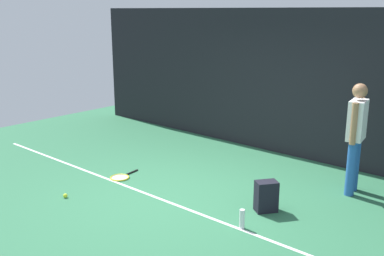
% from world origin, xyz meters
% --- Properties ---
extents(ground_plane, '(12.00, 12.00, 0.00)m').
position_xyz_m(ground_plane, '(0.00, 0.00, 0.00)').
color(ground_plane, '#2D6B47').
extents(back_fence, '(10.00, 0.10, 2.78)m').
position_xyz_m(back_fence, '(0.00, 3.00, 1.39)').
color(back_fence, black).
rests_on(back_fence, ground).
extents(court_line, '(9.00, 0.05, 0.00)m').
position_xyz_m(court_line, '(0.00, -0.19, 0.00)').
color(court_line, white).
rests_on(court_line, ground).
extents(tennis_player, '(0.29, 0.52, 1.70)m').
position_xyz_m(tennis_player, '(1.92, 1.94, 0.97)').
color(tennis_player, '#2659A5').
rests_on(tennis_player, ground).
extents(tennis_racket, '(0.36, 0.63, 0.03)m').
position_xyz_m(tennis_racket, '(-1.24, -0.00, 0.01)').
color(tennis_racket, black).
rests_on(tennis_racket, ground).
extents(backpack, '(0.38, 0.37, 0.44)m').
position_xyz_m(backpack, '(1.28, 0.51, 0.21)').
color(backpack, black).
rests_on(backpack, ground).
extents(tennis_ball_near_player, '(0.07, 0.07, 0.07)m').
position_xyz_m(tennis_ball_near_player, '(-1.22, -1.10, 0.03)').
color(tennis_ball_near_player, '#CCE033').
rests_on(tennis_ball_near_player, ground).
extents(water_bottle, '(0.07, 0.07, 0.26)m').
position_xyz_m(water_bottle, '(1.35, -0.15, 0.13)').
color(water_bottle, white).
rests_on(water_bottle, ground).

